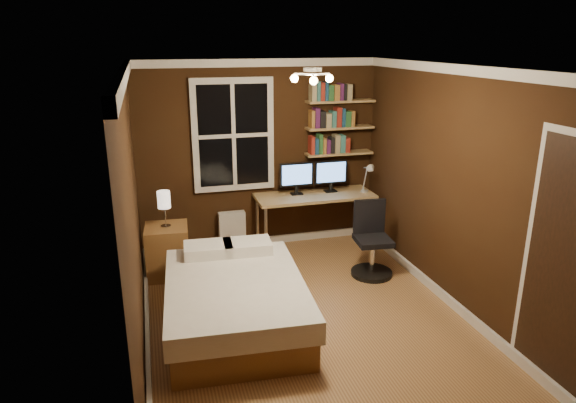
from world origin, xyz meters
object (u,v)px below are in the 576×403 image
object	(u,v)px
bed	(235,301)
radiator	(232,231)
desk	(315,199)
bedside_lamp	(165,209)
monitor_left	(297,179)
nightstand	(168,251)
monitor_right	(331,176)
desk_lamp	(368,178)
office_chair	(372,248)

from	to	relation	value
bed	radiator	world-z (taller)	bed
bed	desk	distance (m)	2.25
bedside_lamp	monitor_left	distance (m)	1.80
bed	nightstand	bearing A→B (deg)	116.98
monitor_right	nightstand	bearing A→B (deg)	-168.66
desk	desk_lamp	bearing A→B (deg)	-11.51
radiator	desk_lamp	size ratio (longest dim) A/B	1.21
monitor_left	desk	bearing A→B (deg)	-19.06
monitor_left	office_chair	distance (m)	1.39
monitor_left	office_chair	xyz separation A→B (m)	(0.63, -1.06, -0.64)
bed	desk	size ratio (longest dim) A/B	1.21
nightstand	office_chair	bearing A→B (deg)	-10.86
bed	office_chair	bearing A→B (deg)	26.31
monitor_right	office_chair	distance (m)	1.25
radiator	bed	bearing A→B (deg)	-98.73
desk_lamp	office_chair	xyz separation A→B (m)	(-0.29, -0.84, -0.64)
bed	radiator	size ratio (longest dim) A/B	3.60
monitor_left	monitor_right	distance (m)	0.48
monitor_right	monitor_left	bearing A→B (deg)	180.00
nightstand	desk	distance (m)	2.04
desk	desk_lamp	size ratio (longest dim) A/B	3.60
bedside_lamp	radiator	xyz separation A→B (m)	(0.88, 0.58, -0.57)
office_chair	bed	bearing A→B (deg)	-151.74
office_chair	desk_lamp	bearing A→B (deg)	76.85
bed	monitor_right	bearing A→B (deg)	51.56
desk	bed	bearing A→B (deg)	-128.90
monitor_right	desk_lamp	bearing A→B (deg)	-26.60
radiator	desk_lamp	xyz separation A→B (m)	(1.78, -0.36, 0.71)
monitor_left	nightstand	bearing A→B (deg)	-165.64
bed	monitor_right	size ratio (longest dim) A/B	4.21
nightstand	radiator	world-z (taller)	nightstand
bed	monitor_right	distance (m)	2.54
nightstand	monitor_right	xyz separation A→B (m)	(2.22, 0.45, 0.66)
nightstand	monitor_right	distance (m)	2.36
bed	bedside_lamp	xyz separation A→B (m)	(-0.58, 1.36, 0.57)
nightstand	desk	world-z (taller)	desk
monitor_right	bedside_lamp	bearing A→B (deg)	-168.66
desk_lamp	bed	bearing A→B (deg)	-142.76
monitor_right	desk_lamp	distance (m)	0.49
bedside_lamp	nightstand	bearing A→B (deg)	0.00
radiator	monitor_left	world-z (taller)	monitor_left
bedside_lamp	desk_lamp	world-z (taller)	desk_lamp
desk	monitor_right	bearing A→B (deg)	17.47
radiator	nightstand	bearing A→B (deg)	-146.44
radiator	desk	xyz separation A→B (m)	(1.09, -0.22, 0.43)
monitor_right	desk_lamp	size ratio (longest dim) A/B	1.03
office_chair	radiator	bearing A→B (deg)	147.07
office_chair	nightstand	bearing A→B (deg)	171.22
monitor_left	monitor_right	size ratio (longest dim) A/B	1.00
nightstand	bedside_lamp	size ratio (longest dim) A/B	1.43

